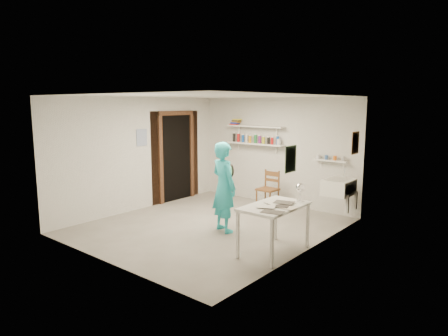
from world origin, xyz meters
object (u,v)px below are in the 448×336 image
Objects in this scene: wooden_chair at (268,189)px; work_table at (274,229)px; man at (224,187)px; wall_clock at (229,170)px; desk_lamp at (300,188)px; belfast_sink at (339,187)px.

wooden_chair reaches higher than work_table.
wall_clock is at bearing -56.96° from man.
man is 0.35m from wall_clock.
man is at bearing -175.25° from desk_lamp.
work_table is at bearing -178.08° from man.
work_table is at bearing -5.64° from wall_clock.
belfast_sink is 2.07× the size of wall_clock.
man is 5.56× the size of wall_clock.
man is 1.85× the size of wooden_chair.
desk_lamp is at bearing -87.37° from belfast_sink.
wooden_chair is (-0.16, 1.55, -0.64)m from wall_clock.
man is 11.45× the size of desk_lamp.
work_table is (1.49, -2.09, -0.06)m from wooden_chair.
work_table is (1.33, -0.54, -0.70)m from wall_clock.
wooden_chair is at bearing 112.40° from wall_clock.
man is at bearing -127.92° from belfast_sink.
desk_lamp is at bearing 67.58° from work_table.
belfast_sink is 1.67m from desk_lamp.
belfast_sink is at bearing -111.40° from man.
work_table is (-0.11, -2.09, -0.33)m from belfast_sink.
work_table is at bearing -112.42° from desk_lamp.
wall_clock is 1.68m from wooden_chair.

